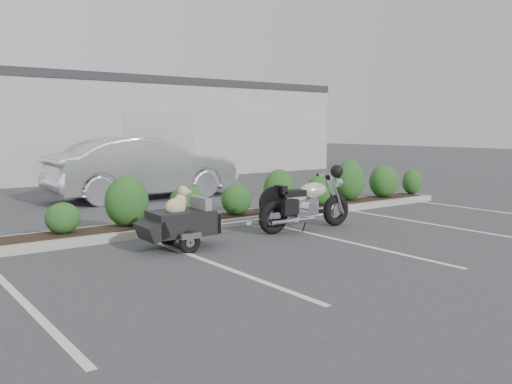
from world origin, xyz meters
TOP-DOWN VIEW (x-y plane):
  - ground at (0.00, 0.00)m, footprint 90.00×90.00m
  - planter_kerb at (1.00, 2.20)m, footprint 12.00×1.00m
  - building at (0.00, 17.00)m, footprint 26.00×10.00m
  - motorcycle at (1.40, 0.59)m, footprint 2.22×0.75m
  - pet_trailer at (-1.38, 0.62)m, footprint 1.77×0.99m
  - sedan at (0.91, 6.87)m, footprint 5.31×1.93m
  - dumpster at (1.07, 10.61)m, footprint 2.06×1.51m

SIDE VIEW (x-z plane):
  - ground at x=0.00m, z-range 0.00..0.00m
  - planter_kerb at x=1.00m, z-range 0.00..0.15m
  - pet_trailer at x=-1.38m, z-range -0.08..0.97m
  - motorcycle at x=1.40m, z-range -0.13..1.15m
  - dumpster at x=1.07m, z-range 0.01..1.29m
  - sedan at x=0.91m, z-range 0.00..1.74m
  - building at x=0.00m, z-range 0.00..4.00m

